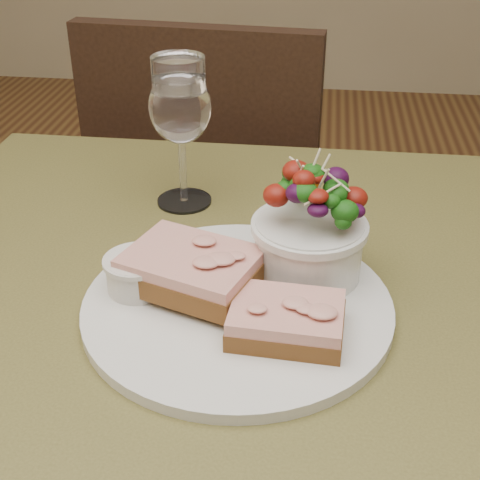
# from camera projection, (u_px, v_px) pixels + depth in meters

# --- Properties ---
(cafe_table) EXTENTS (0.80, 0.80, 0.75)m
(cafe_table) POSITION_uv_depth(u_px,v_px,m) (223.00, 371.00, 0.74)
(cafe_table) COLOR #4B4820
(cafe_table) RESTS_ON ground
(chair_far) EXTENTS (0.45, 0.45, 0.90)m
(chair_far) POSITION_uv_depth(u_px,v_px,m) (224.00, 281.00, 1.52)
(chair_far) COLOR black
(chair_far) RESTS_ON ground
(dinner_plate) EXTENTS (0.31, 0.31, 0.01)m
(dinner_plate) POSITION_uv_depth(u_px,v_px,m) (238.00, 306.00, 0.66)
(dinner_plate) COLOR silver
(dinner_plate) RESTS_ON cafe_table
(sandwich_front) EXTENTS (0.11, 0.08, 0.03)m
(sandwich_front) POSITION_uv_depth(u_px,v_px,m) (287.00, 320.00, 0.61)
(sandwich_front) COLOR #4E3414
(sandwich_front) RESTS_ON dinner_plate
(sandwich_back) EXTENTS (0.15, 0.13, 0.03)m
(sandwich_back) POSITION_uv_depth(u_px,v_px,m) (192.00, 269.00, 0.66)
(sandwich_back) COLOR #4E3414
(sandwich_back) RESTS_ON dinner_plate
(ramekin) EXTENTS (0.06, 0.06, 0.04)m
(ramekin) POSITION_uv_depth(u_px,v_px,m) (137.00, 272.00, 0.67)
(ramekin) COLOR silver
(ramekin) RESTS_ON dinner_plate
(salad_bowl) EXTENTS (0.11, 0.11, 0.13)m
(salad_bowl) POSITION_uv_depth(u_px,v_px,m) (310.00, 224.00, 0.67)
(salad_bowl) COLOR silver
(salad_bowl) RESTS_ON dinner_plate
(garnish) EXTENTS (0.05, 0.04, 0.02)m
(garnish) POSITION_uv_depth(u_px,v_px,m) (194.00, 246.00, 0.73)
(garnish) COLOR #0D3409
(garnish) RESTS_ON dinner_plate
(wine_glass) EXTENTS (0.08, 0.08, 0.18)m
(wine_glass) POSITION_uv_depth(u_px,v_px,m) (180.00, 111.00, 0.80)
(wine_glass) COLOR white
(wine_glass) RESTS_ON cafe_table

